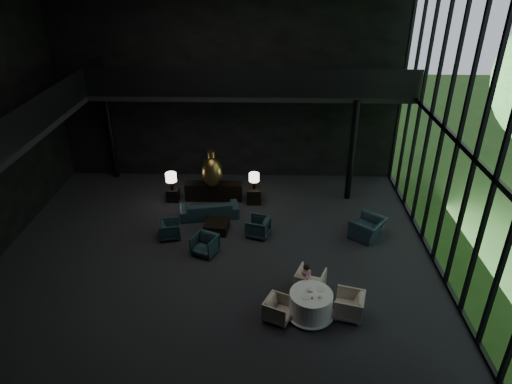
{
  "coord_description": "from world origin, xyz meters",
  "views": [
    {
      "loc": [
        1.6,
        -12.12,
        8.73
      ],
      "look_at": [
        1.25,
        0.5,
        2.06
      ],
      "focal_mm": 32.0,
      "sensor_mm": 36.0,
      "label": 1
    }
  ],
  "objects_px": {
    "bronze_urn": "(212,171)",
    "lounge_armchair_south": "(205,244)",
    "dining_chair_west": "(279,309)",
    "table_lamp_right": "(254,178)",
    "lounge_armchair_east": "(258,227)",
    "table_lamp_left": "(171,178)",
    "child": "(306,274)",
    "dining_chair_east": "(349,304)",
    "sofa": "(209,206)",
    "window_armchair": "(368,225)",
    "dining_table": "(310,306)",
    "side_table_right": "(254,195)",
    "lounge_armchair_west": "(170,230)",
    "dining_chair_north": "(310,280)",
    "side_table_left": "(173,195)",
    "console": "(214,191)",
    "coffee_table": "(217,227)"
  },
  "relations": [
    {
      "from": "bronze_urn",
      "to": "dining_chair_north",
      "type": "bearing_deg",
      "value": -57.02
    },
    {
      "from": "child",
      "to": "dining_table",
      "type": "bearing_deg",
      "value": 94.58
    },
    {
      "from": "dining_chair_east",
      "to": "dining_chair_west",
      "type": "xyz_separation_m",
      "value": [
        -1.88,
        -0.18,
        -0.07
      ]
    },
    {
      "from": "table_lamp_left",
      "to": "bronze_urn",
      "type": "bearing_deg",
      "value": -1.43
    },
    {
      "from": "lounge_armchair_east",
      "to": "lounge_armchair_south",
      "type": "xyz_separation_m",
      "value": [
        -1.69,
        -1.12,
        -0.0
      ]
    },
    {
      "from": "coffee_table",
      "to": "table_lamp_right",
      "type": "bearing_deg",
      "value": 59.19
    },
    {
      "from": "bronze_urn",
      "to": "lounge_armchair_south",
      "type": "bearing_deg",
      "value": -88.09
    },
    {
      "from": "sofa",
      "to": "dining_chair_east",
      "type": "xyz_separation_m",
      "value": [
        4.35,
        -5.12,
        -0.04
      ]
    },
    {
      "from": "bronze_urn",
      "to": "table_lamp_right",
      "type": "distance_m",
      "value": 1.62
    },
    {
      "from": "lounge_armchair_east",
      "to": "dining_table",
      "type": "relative_size",
      "value": 0.55
    },
    {
      "from": "side_table_left",
      "to": "lounge_armchair_west",
      "type": "height_order",
      "value": "lounge_armchair_west"
    },
    {
      "from": "side_table_left",
      "to": "dining_table",
      "type": "relative_size",
      "value": 0.39
    },
    {
      "from": "dining_chair_east",
      "to": "child",
      "type": "height_order",
      "value": "child"
    },
    {
      "from": "table_lamp_right",
      "to": "sofa",
      "type": "distance_m",
      "value": 2.06
    },
    {
      "from": "lounge_armchair_east",
      "to": "dining_chair_east",
      "type": "relative_size",
      "value": 0.93
    },
    {
      "from": "table_lamp_right",
      "to": "lounge_armchair_south",
      "type": "bearing_deg",
      "value": -113.19
    },
    {
      "from": "window_armchair",
      "to": "table_lamp_left",
      "type": "bearing_deg",
      "value": -70.38
    },
    {
      "from": "table_lamp_left",
      "to": "side_table_right",
      "type": "distance_m",
      "value": 3.28
    },
    {
      "from": "sofa",
      "to": "table_lamp_right",
      "type": "bearing_deg",
      "value": -157.18
    },
    {
      "from": "side_table_left",
      "to": "dining_chair_north",
      "type": "relative_size",
      "value": 0.65
    },
    {
      "from": "table_lamp_right",
      "to": "window_armchair",
      "type": "xyz_separation_m",
      "value": [
        3.96,
        -2.34,
        -0.59
      ]
    },
    {
      "from": "side_table_left",
      "to": "child",
      "type": "xyz_separation_m",
      "value": [
        4.84,
        -5.45,
        0.47
      ]
    },
    {
      "from": "lounge_armchair_south",
      "to": "sofa",
      "type": "bearing_deg",
      "value": 116.93
    },
    {
      "from": "table_lamp_right",
      "to": "lounge_armchair_east",
      "type": "distance_m",
      "value": 2.46
    },
    {
      "from": "side_table_right",
      "to": "sofa",
      "type": "bearing_deg",
      "value": -145.74
    },
    {
      "from": "dining_chair_west",
      "to": "lounge_armchair_west",
      "type": "bearing_deg",
      "value": 68.65
    },
    {
      "from": "console",
      "to": "lounge_armchair_east",
      "type": "bearing_deg",
      "value": -54.91
    },
    {
      "from": "table_lamp_right",
      "to": "dining_chair_east",
      "type": "height_order",
      "value": "table_lamp_right"
    },
    {
      "from": "bronze_urn",
      "to": "dining_chair_west",
      "type": "relative_size",
      "value": 2.29
    },
    {
      "from": "lounge_armchair_east",
      "to": "dining_chair_north",
      "type": "relative_size",
      "value": 0.92
    },
    {
      "from": "table_lamp_left",
      "to": "lounge_armchair_west",
      "type": "height_order",
      "value": "table_lamp_left"
    },
    {
      "from": "lounge_armchair_west",
      "to": "window_armchair",
      "type": "height_order",
      "value": "window_armchair"
    },
    {
      "from": "console",
      "to": "side_table_left",
      "type": "xyz_separation_m",
      "value": [
        -1.6,
        -0.13,
        -0.1
      ]
    },
    {
      "from": "lounge_armchair_south",
      "to": "coffee_table",
      "type": "xyz_separation_m",
      "value": [
        0.23,
        1.36,
        -0.18
      ]
    },
    {
      "from": "sofa",
      "to": "lounge_armchair_south",
      "type": "height_order",
      "value": "sofa"
    },
    {
      "from": "dining_chair_west",
      "to": "bronze_urn",
      "type": "bearing_deg",
      "value": 46.05
    },
    {
      "from": "side_table_right",
      "to": "child",
      "type": "xyz_separation_m",
      "value": [
        1.64,
        -5.37,
        0.42
      ]
    },
    {
      "from": "sofa",
      "to": "child",
      "type": "xyz_separation_m",
      "value": [
        3.26,
        -4.27,
        0.3
      ]
    },
    {
      "from": "side_table_left",
      "to": "coffee_table",
      "type": "xyz_separation_m",
      "value": [
        1.95,
        -2.19,
        -0.08
      ]
    },
    {
      "from": "side_table_left",
      "to": "coffee_table",
      "type": "height_order",
      "value": "side_table_left"
    },
    {
      "from": "child",
      "to": "table_lamp_right",
      "type": "bearing_deg",
      "value": -73.01
    },
    {
      "from": "table_lamp_left",
      "to": "sofa",
      "type": "height_order",
      "value": "table_lamp_left"
    },
    {
      "from": "table_lamp_right",
      "to": "window_armchair",
      "type": "distance_m",
      "value": 4.63
    },
    {
      "from": "lounge_armchair_west",
      "to": "dining_chair_north",
      "type": "xyz_separation_m",
      "value": [
        4.58,
        -2.67,
        0.08
      ]
    },
    {
      "from": "lounge_armchair_west",
      "to": "dining_chair_north",
      "type": "height_order",
      "value": "dining_chair_north"
    },
    {
      "from": "lounge_armchair_east",
      "to": "dining_chair_east",
      "type": "bearing_deg",
      "value": 49.54
    },
    {
      "from": "bronze_urn",
      "to": "table_lamp_right",
      "type": "relative_size",
      "value": 2.22
    },
    {
      "from": "lounge_armchair_west",
      "to": "child",
      "type": "distance_m",
      "value": 5.27
    },
    {
      "from": "table_lamp_left",
      "to": "child",
      "type": "bearing_deg",
      "value": -48.03
    },
    {
      "from": "sofa",
      "to": "table_lamp_left",
      "type": "bearing_deg",
      "value": -46.25
    }
  ]
}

